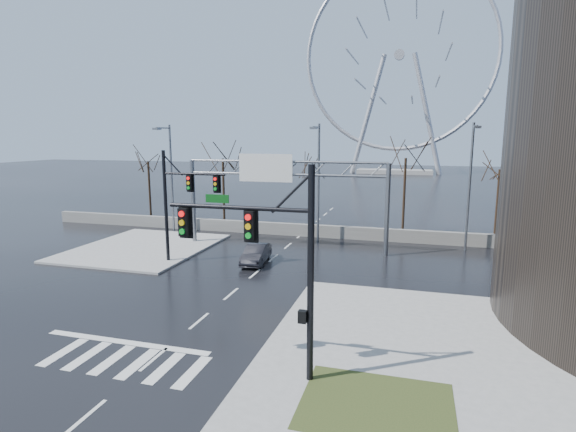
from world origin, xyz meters
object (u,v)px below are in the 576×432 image
(ferris_wheel, at_px, (399,63))
(car, at_px, (256,254))
(signal_mast_far, at_px, (179,196))
(sign_gantry, at_px, (280,185))
(signal_mast_near, at_px, (273,252))

(ferris_wheel, height_order, car, ferris_wheel)
(signal_mast_far, height_order, sign_gantry, signal_mast_far)
(signal_mast_near, xyz_separation_m, sign_gantry, (-5.52, 19.00, 0.31))
(ferris_wheel, bearing_deg, sign_gantry, -93.84)
(signal_mast_near, distance_m, sign_gantry, 19.79)
(signal_mast_near, height_order, ferris_wheel, ferris_wheel)
(sign_gantry, bearing_deg, signal_mast_far, -132.47)
(signal_mast_near, distance_m, ferris_wheel, 101.29)
(signal_mast_far, bearing_deg, signal_mast_near, -49.74)
(signal_mast_far, distance_m, ferris_wheel, 89.30)
(signal_mast_near, bearing_deg, sign_gantry, 106.19)
(sign_gantry, bearing_deg, car, -95.30)
(car, bearing_deg, signal_mast_far, -168.66)
(signal_mast_far, distance_m, sign_gantry, 8.14)
(signal_mast_near, relative_size, ferris_wheel, 0.16)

